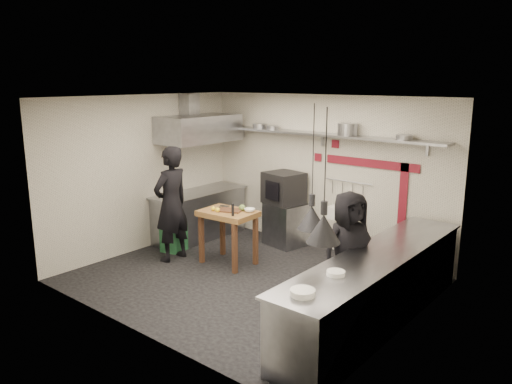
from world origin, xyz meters
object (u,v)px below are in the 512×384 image
Objects in this scene: combi_oven at (284,188)px; green_bin at (174,238)px; prep_table at (228,237)px; chef_left at (171,204)px; chef_right at (348,251)px; oven_stand at (286,224)px.

combi_oven is 1.29× the size of green_bin.
chef_left reaches higher than prep_table.
green_bin is at bearing -135.85° from chef_left.
green_bin is 1.23m from prep_table.
prep_table is at bearing 108.64° from chef_right.
green_bin is at bearing -118.25° from combi_oven.
oven_stand is at bearing 49.77° from green_bin.
chef_right is at bearing -1.03° from green_bin.
combi_oven is (-0.06, -0.01, 0.69)m from oven_stand.
combi_oven is 2.13m from chef_left.
combi_oven is at bearing 50.73° from green_bin.
chef_left is (-0.88, -0.46, 0.53)m from prep_table.
chef_right reaches higher than prep_table.
oven_stand is at bearing 148.56° from chef_left.
oven_stand is at bearing 77.60° from chef_right.
chef_left is at bearing -106.53° from combi_oven.
oven_stand is 1.60× the size of green_bin.
chef_left is at bearing 118.20° from chef_right.
chef_right is (3.28, 0.23, -0.17)m from chef_left.
green_bin is at bearing 113.15° from chef_right.
combi_oven is 0.70× the size of prep_table.
chef_left is at bearing -107.69° from oven_stand.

